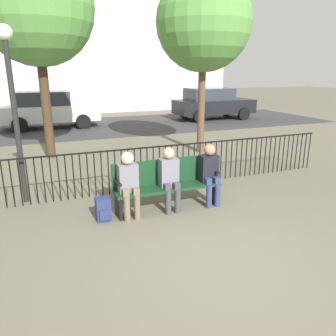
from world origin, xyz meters
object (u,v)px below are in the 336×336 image
object	(u,v)px
backpack	(103,209)
lamp_post	(11,88)
tree_0	(204,23)
tree_1	(36,7)
parked_car_1	(213,103)
park_bench	(166,182)
seated_person_2	(210,171)
seated_person_1	(169,176)
seated_person_0	(129,181)
parked_car_0	(48,109)

from	to	relation	value
backpack	lamp_post	distance (m)	2.76
tree_0	tree_1	distance (m)	4.60
tree_1	lamp_post	size ratio (longest dim) A/B	1.74
parked_car_1	tree_0	bearing A→B (deg)	-121.91
park_bench	backpack	xyz separation A→B (m)	(-1.22, -0.13, -0.30)
park_bench	tree_1	bearing A→B (deg)	111.13
parked_car_1	park_bench	bearing A→B (deg)	-123.05
tree_0	parked_car_1	size ratio (longest dim) A/B	1.24
park_bench	tree_1	distance (m)	6.26
park_bench	tree_0	distance (m)	5.66
tree_0	lamp_post	bearing A→B (deg)	-154.19
park_bench	lamp_post	xyz separation A→B (m)	(-2.48, 1.30, 1.69)
seated_person_2	backpack	bearing A→B (deg)	179.99
seated_person_1	lamp_post	bearing A→B (deg)	150.14
park_bench	seated_person_1	size ratio (longest dim) A/B	1.68
seated_person_1	tree_0	world-z (taller)	tree_0
parked_car_1	seated_person_2	bearing A→B (deg)	-119.29
seated_person_0	seated_person_2	size ratio (longest dim) A/B	1.00
seated_person_0	parked_car_1	bearing A→B (deg)	54.40
park_bench	lamp_post	bearing A→B (deg)	152.39
seated_person_1	parked_car_0	world-z (taller)	parked_car_0
lamp_post	parked_car_1	size ratio (longest dim) A/B	0.78
seated_person_1	parked_car_1	xyz separation A→B (m)	(6.55, 10.22, 0.18)
seated_person_2	lamp_post	world-z (taller)	lamp_post
seated_person_0	parked_car_0	bearing A→B (deg)	94.82
parked_car_1	parked_car_0	bearing A→B (deg)	177.78
tree_1	lamp_post	bearing A→B (deg)	-100.42
parked_car_0	park_bench	bearing A→B (deg)	-81.04
seated_person_1	seated_person_2	size ratio (longest dim) A/B	1.01
seated_person_2	tree_1	xyz separation A→B (m)	(-2.68, 4.90, 3.44)
seated_person_2	parked_car_1	distance (m)	11.72
seated_person_1	parked_car_1	bearing A→B (deg)	57.32
backpack	parked_car_0	distance (m)	10.56
park_bench	tree_0	bearing A→B (deg)	55.10
park_bench	tree_0	world-z (taller)	tree_0
seated_person_2	lamp_post	distance (m)	3.92
tree_1	parked_car_1	size ratio (longest dim) A/B	1.35
park_bench	backpack	bearing A→B (deg)	-173.82
seated_person_0	lamp_post	bearing A→B (deg)	140.42
seated_person_0	lamp_post	xyz separation A→B (m)	(-1.73, 1.43, 1.53)
parked_car_0	lamp_post	bearing A→B (deg)	-95.29
seated_person_2	lamp_post	bearing A→B (deg)	156.65
seated_person_2	seated_person_0	bearing A→B (deg)	-179.99
park_bench	parked_car_1	world-z (taller)	parked_car_1
tree_0	seated_person_0	bearing A→B (deg)	-130.91
seated_person_1	tree_0	size ratio (longest dim) A/B	0.23
backpack	lamp_post	world-z (taller)	lamp_post
tree_0	parked_car_1	bearing A→B (deg)	58.09
park_bench	parked_car_0	size ratio (longest dim) A/B	0.47
park_bench	lamp_post	size ratio (longest dim) A/B	0.61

